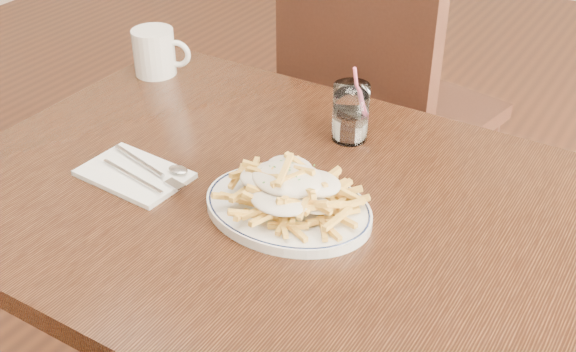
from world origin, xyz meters
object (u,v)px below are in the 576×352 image
Objects in this scene: fries_plate at (288,208)px; table at (297,240)px; chair_far at (377,94)px; loaded_fries at (288,184)px; water_glass at (351,116)px; coffee_mug at (155,52)px.

table is at bearing 93.41° from fries_plate.
table is 0.78m from chair_far.
table is 4.52× the size of loaded_fries.
fries_plate is (0.00, -0.03, 0.09)m from table.
water_glass is (0.18, -0.52, 0.22)m from chair_far.
fries_plate is at bearing -84.13° from water_glass.
coffee_mug is at bearing 153.29° from table.
table is at bearing -83.77° from water_glass.
chair_far is at bearing 109.16° from water_glass.
coffee_mug is at bearing -122.83° from chair_far.
water_glass reaches higher than coffee_mug.
coffee_mug is at bearing 150.48° from fries_plate.
table is 8.09× the size of water_glass.
water_glass is 1.19× the size of coffee_mug.
fries_plate is 0.27m from water_glass.
water_glass reaches higher than loaded_fries.
loaded_fries is at bearing -84.13° from water_glass.
water_glass is at bearing 96.23° from table.
loaded_fries is at bearing -75.16° from chair_far.
coffee_mug is at bearing 176.39° from water_glass.
loaded_fries is 0.26m from water_glass.
fries_plate is at bearing -29.52° from coffee_mug.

